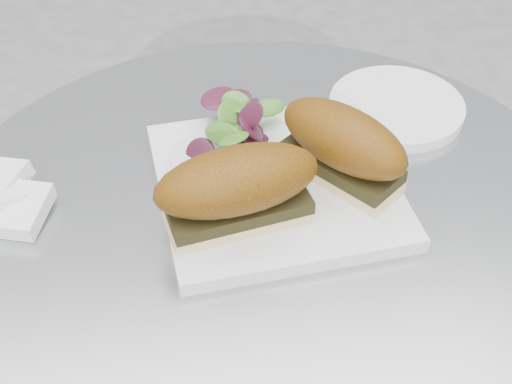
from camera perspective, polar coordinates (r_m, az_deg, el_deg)
The scene contains 6 objects.
table at distance 0.90m, azimuth 0.81°, elevation -13.71°, with size 0.70×0.70×0.73m.
plate at distance 0.74m, azimuth 1.60°, elevation 0.63°, with size 0.24×0.24×0.02m, color white.
sandwich_left at distance 0.66m, azimuth -1.50°, elevation 0.37°, with size 0.17×0.10×0.08m.
sandwich_right at distance 0.71m, azimuth 6.98°, elevation 3.77°, with size 0.14×0.15×0.08m.
salad at distance 0.76m, azimuth -1.64°, elevation 5.60°, with size 0.10×0.10×0.05m, color #53832A, non-canonical shape.
saucer at distance 0.86m, azimuth 11.17°, elevation 6.70°, with size 0.16×0.16×0.01m, color white.
Camera 1 is at (-0.08, -0.49, 1.23)m, focal length 50.00 mm.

